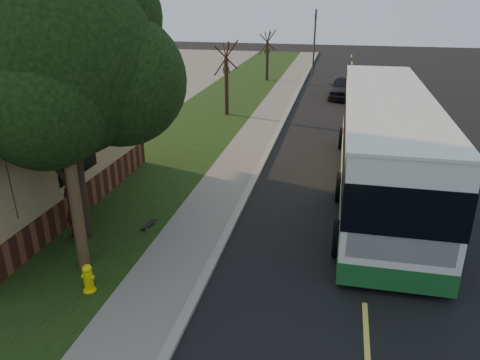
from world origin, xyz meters
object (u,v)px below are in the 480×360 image
object	(u,v)px
fire_hydrant	(88,278)
leafy_tree	(62,62)
dumpster	(48,143)
distant_car	(343,87)
bare_tree_far	(267,56)
bare_tree_near	(226,79)
skateboard_main	(149,224)
skateboarder	(74,207)
transit_bus	(384,142)
traffic_signal	(315,38)
utility_pole	(60,97)

from	to	relation	value
fire_hydrant	leafy_tree	distance (m)	5.65
leafy_tree	dumpster	distance (m)	9.45
distant_car	leafy_tree	bearing A→B (deg)	-106.19
leafy_tree	bare_tree_far	bearing A→B (deg)	87.55
distant_car	dumpster	bearing A→B (deg)	-126.75
bare_tree_near	skateboard_main	distance (m)	14.65
skateboarder	dumpster	bearing A→B (deg)	-37.31
fire_hydrant	bare_tree_near	size ratio (longest dim) A/B	0.17
bare_tree_near	transit_bus	distance (m)	12.92
leafy_tree	traffic_signal	xyz separation A→B (m)	(4.67, 31.35, -2.00)
transit_bus	skateboard_main	bearing A→B (deg)	-148.02
skateboarder	skateboard_main	size ratio (longest dim) A/B	2.61
skateboarder	skateboard_main	world-z (taller)	skateboarder
skateboard_main	traffic_signal	bearing A→B (deg)	84.38
bare_tree_far	skateboarder	size ratio (longest dim) A/B	2.07
bare_tree_far	distant_car	bearing A→B (deg)	-40.82
dumpster	distant_car	size ratio (longest dim) A/B	0.38
fire_hydrant	dumpster	world-z (taller)	dumpster
bare_tree_near	utility_pole	bearing A→B (deg)	-89.34
bare_tree_far	skateboarder	distance (m)	27.59
bare_tree_near	bare_tree_far	world-z (taller)	bare_tree_near
bare_tree_far	skateboarder	bearing A→B (deg)	-92.76
utility_pole	leafy_tree	world-z (taller)	utility_pole
bare_tree_near	distant_car	bearing A→B (deg)	44.89
skateboarder	dumpster	distance (m)	8.36
traffic_signal	skateboard_main	size ratio (longest dim) A/B	7.38
utility_pole	traffic_signal	xyz separation A→B (m)	(3.81, 33.01, -1.47)
transit_bus	leafy_tree	bearing A→B (deg)	-148.81
bare_tree_far	skateboarder	world-z (taller)	bare_tree_far
traffic_signal	dumpster	xyz separation A→B (m)	(-10.00, -24.98, -2.51)
utility_pole	bare_tree_near	xyz separation A→B (m)	(-0.19, 17.01, -2.48)
fire_hydrant	transit_bus	bearing A→B (deg)	47.69
transit_bus	dumpster	xyz separation A→B (m)	(-14.20, 1.00, -1.28)
bare_tree_far	distant_car	world-z (taller)	bare_tree_far
leafy_tree	dumpster	xyz separation A→B (m)	(-5.33, 6.37, -4.52)
bare_tree_near	traffic_signal	world-z (taller)	traffic_signal
leafy_tree	skateboarder	distance (m)	4.13
dumpster	transit_bus	bearing A→B (deg)	-4.02
skateboarder	dumpster	size ratio (longest dim) A/B	1.16
bare_tree_near	bare_tree_far	distance (m)	12.01
skateboarder	bare_tree_near	bearing A→B (deg)	-78.62
bare_tree_near	skateboarder	world-z (taller)	bare_tree_near
traffic_signal	leafy_tree	bearing A→B (deg)	-98.47
bare_tree_near	distant_car	world-z (taller)	bare_tree_near
bare_tree_near	skateboard_main	world-z (taller)	bare_tree_near
traffic_signal	skateboard_main	xyz separation A→B (m)	(-3.00, -30.48, -3.04)
skateboarder	traffic_signal	bearing A→B (deg)	-84.28
leafy_tree	skateboard_main	xyz separation A→B (m)	(1.67, 0.88, -5.05)
dumpster	utility_pole	bearing A→B (deg)	-52.32
leafy_tree	distant_car	xyz separation A→B (m)	(7.35, 22.01, -4.41)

